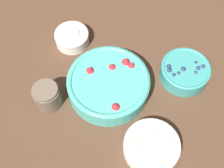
% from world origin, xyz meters
% --- Properties ---
extents(ground_plane, '(4.00, 4.00, 0.00)m').
position_xyz_m(ground_plane, '(0.00, 0.00, 0.00)').
color(ground_plane, '#4C3323').
extents(bowl_strawberries, '(0.27, 0.27, 0.09)m').
position_xyz_m(bowl_strawberries, '(0.03, -0.01, 0.04)').
color(bowl_strawberries, '#47AD9E').
rests_on(bowl_strawberries, ground_plane).
extents(bowl_blueberries, '(0.17, 0.17, 0.06)m').
position_xyz_m(bowl_blueberries, '(0.24, 0.15, 0.03)').
color(bowl_blueberries, teal).
rests_on(bowl_blueberries, ground_plane).
extents(bowl_bananas, '(0.17, 0.17, 0.05)m').
position_xyz_m(bowl_bananas, '(0.23, -0.14, 0.03)').
color(bowl_bananas, white).
rests_on(bowl_bananas, ground_plane).
extents(bowl_cream, '(0.12, 0.12, 0.06)m').
position_xyz_m(bowl_cream, '(-0.18, 0.11, 0.03)').
color(bowl_cream, silver).
rests_on(bowl_cream, ground_plane).
extents(jar_chocolate, '(0.09, 0.09, 0.09)m').
position_xyz_m(jar_chocolate, '(-0.13, -0.14, 0.04)').
color(jar_chocolate, brown).
rests_on(jar_chocolate, ground_plane).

